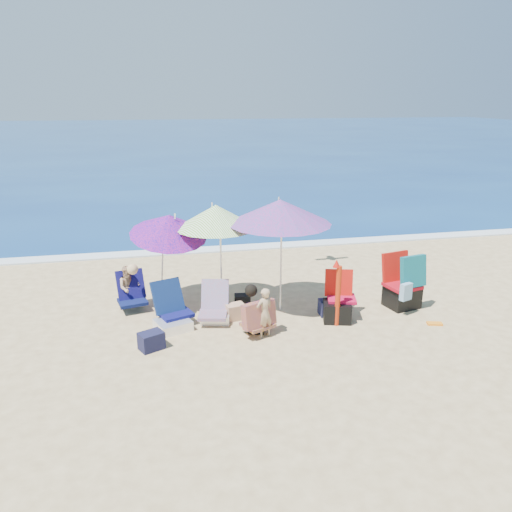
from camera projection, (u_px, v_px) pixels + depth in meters
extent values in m
plane|color=#D8BC84|center=(287.00, 339.00, 8.00)|extent=(120.00, 120.00, 0.00)
cube|color=navy|center=(168.00, 137.00, 50.00)|extent=(120.00, 80.00, 0.12)
cube|color=white|center=(234.00, 248.00, 12.76)|extent=(120.00, 0.50, 0.04)
cylinder|color=silver|center=(281.00, 260.00, 8.84)|extent=(0.04, 0.04, 1.88)
cone|color=#EB1F91|center=(280.00, 212.00, 8.62)|extent=(2.02, 2.02, 0.42)
cylinder|color=silver|center=(279.00, 200.00, 8.60)|extent=(0.03, 0.03, 0.11)
cylinder|color=white|center=(221.00, 261.00, 9.01)|extent=(0.04, 0.04, 1.76)
cone|color=#55A91A|center=(216.00, 216.00, 8.81)|extent=(1.91, 1.91, 0.42)
cylinder|color=white|center=(212.00, 205.00, 8.80)|extent=(0.04, 0.04, 0.11)
cylinder|color=white|center=(162.00, 262.00, 9.23)|extent=(0.15, 0.40, 1.54)
cone|color=#BD1B7B|center=(169.00, 225.00, 8.81)|extent=(1.73, 1.77, 0.72)
cylinder|color=white|center=(175.00, 216.00, 8.69)|extent=(0.04, 0.06, 0.11)
cylinder|color=#B92C0D|center=(338.00, 296.00, 8.34)|extent=(0.10, 0.10, 1.05)
cone|color=red|center=(337.00, 263.00, 8.18)|extent=(0.14, 0.14, 0.13)
cube|color=#0E104E|center=(176.00, 314.00, 8.48)|extent=(0.64, 0.60, 0.06)
cube|color=#0E224F|center=(168.00, 296.00, 8.51)|extent=(0.59, 0.46, 0.55)
cube|color=white|center=(173.00, 325.00, 8.31)|extent=(0.67, 0.63, 0.16)
cube|color=#C04844|center=(213.00, 315.00, 8.47)|extent=(0.55, 0.51, 0.06)
cube|color=#C4454E|center=(215.00, 294.00, 8.69)|extent=(0.52, 0.37, 0.50)
cube|color=silver|center=(216.00, 317.00, 8.63)|extent=(0.57, 0.53, 0.15)
cube|color=#B70D33|center=(342.00, 299.00, 8.67)|extent=(0.57, 0.54, 0.05)
cube|color=#B7150D|center=(339.00, 283.00, 8.74)|extent=(0.50, 0.25, 0.48)
cube|color=black|center=(337.00, 311.00, 8.61)|extent=(0.55, 0.51, 0.34)
cube|color=#B00C1A|center=(402.00, 286.00, 9.09)|extent=(0.66, 0.61, 0.06)
cube|color=#B8150D|center=(395.00, 267.00, 9.23)|extent=(0.58, 0.27, 0.56)
cube|color=black|center=(402.00, 296.00, 9.18)|extent=(0.63, 0.59, 0.40)
cube|color=#087069|center=(413.00, 271.00, 8.84)|extent=(0.53, 0.28, 0.57)
cube|color=#7EA9C9|center=(406.00, 292.00, 8.73)|extent=(0.24, 0.18, 0.30)
imported|color=tan|center=(264.00, 313.00, 7.96)|extent=(0.36, 0.30, 0.83)
cube|color=#3C0E66|center=(258.00, 325.00, 8.12)|extent=(0.58, 0.56, 0.06)
cube|color=#3A0E68|center=(259.00, 314.00, 7.98)|extent=(0.61, 0.41, 0.42)
sphere|color=black|center=(251.00, 290.00, 8.00)|extent=(0.20, 0.20, 0.20)
imported|color=tan|center=(129.00, 287.00, 9.07)|extent=(0.45, 0.38, 0.80)
cube|color=#0B1441|center=(133.00, 302.00, 9.01)|extent=(0.57, 0.52, 0.06)
cube|color=#0D0C46|center=(131.00, 284.00, 9.11)|extent=(0.54, 0.38, 0.52)
sphere|color=tan|center=(132.00, 269.00, 8.81)|extent=(0.19, 0.19, 0.19)
cube|color=#171834|center=(151.00, 341.00, 7.64)|extent=(0.43, 0.38, 0.28)
cube|color=black|center=(242.00, 300.00, 9.26)|extent=(0.31, 0.24, 0.21)
cube|color=tan|center=(235.00, 312.00, 8.69)|extent=(0.36, 0.29, 0.28)
cube|color=#191B37|center=(330.00, 307.00, 8.86)|extent=(0.38, 0.29, 0.27)
cube|color=black|center=(256.00, 327.00, 8.20)|extent=(0.30, 0.25, 0.20)
cube|color=orange|center=(435.00, 324.00, 8.51)|extent=(0.27, 0.18, 0.03)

